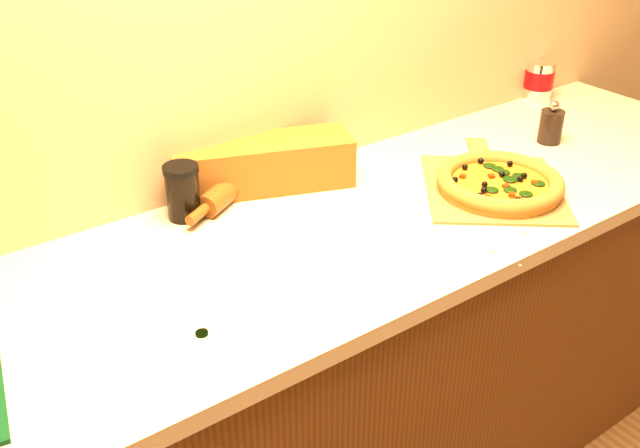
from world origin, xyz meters
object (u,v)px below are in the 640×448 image
Objects in this scene: pepper_grinder at (551,125)px; rolling_pin at (237,182)px; dark_jar at (183,192)px; pizza at (500,183)px; coffee_canister at (539,80)px; pizza_peel at (492,186)px.

pepper_grinder is 0.33× the size of rolling_pin.
pepper_grinder is 1.08m from dark_jar.
pizza is 0.73m from coffee_canister.
rolling_pin is (-0.89, 0.25, -0.02)m from pepper_grinder.
pepper_grinder is at bearing -15.64° from rolling_pin.
pizza_peel is at bearing -163.80° from pepper_grinder.
coffee_canister is at bearing 32.31° from pizza.
pizza_peel is 0.71m from coffee_canister.
dark_jar is at bearing -165.52° from pizza_peel.
pizza_peel is 0.78m from dark_jar.
pepper_grinder is (0.35, 0.10, 0.05)m from pizza_peel.
pizza reaches higher than pizza_peel.
pizza_peel is at bearing 73.60° from pizza.
coffee_canister reaches higher than pepper_grinder.
pizza_peel is 1.33× the size of rolling_pin.
pizza is at bearing -35.71° from rolling_pin.
dark_jar is at bearing 153.53° from pizza.
dark_jar is (-0.70, 0.35, 0.04)m from pizza.
coffee_canister reaches higher than rolling_pin.
coffee_canister is 0.96× the size of dark_jar.
pizza is 0.78m from dark_jar.
pepper_grinder is 0.99× the size of coffee_canister.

